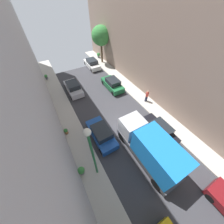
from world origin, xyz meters
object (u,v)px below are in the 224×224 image
potted_plant_3 (66,131)px  lamp_post (92,150)px  parked_car_right_3 (112,84)px  pedestrian (147,96)px  parked_car_right_4 (92,64)px  delivery_truck (150,148)px  street_tree_1 (101,36)px  parked_car_right_2 (159,130)px  parked_car_left_3 (73,88)px  potted_plant_2 (81,171)px  potted_plant_5 (46,77)px  potted_plant_1 (99,55)px  parked_car_left_2 (101,134)px

potted_plant_3 → lamp_post: 6.50m
parked_car_right_3 → pedestrian: (2.35, -4.98, 0.35)m
parked_car_right_4 → lamp_post: 19.37m
delivery_truck → potted_plant_3: (-5.75, 6.26, -1.26)m
street_tree_1 → potted_plant_3: size_ratio=8.99×
parked_car_right_2 → street_tree_1: street_tree_1 is taller
parked_car_left_3 → street_tree_1: bearing=38.8°
parked_car_left_3 → parked_car_right_3: size_ratio=1.00×
parked_car_right_4 → delivery_truck: 18.86m
street_tree_1 → potted_plant_2: size_ratio=7.50×
parked_car_right_3 → lamp_post: size_ratio=0.67×
pedestrian → potted_plant_5: size_ratio=2.17×
potted_plant_2 → potted_plant_3: (0.00, 4.62, -0.09)m
potted_plant_1 → lamp_post: bearing=-116.1°
parked_car_right_2 → street_tree_1: bearing=82.1°
parked_car_right_2 → potted_plant_2: 8.46m
parked_car_right_3 → street_tree_1: (2.52, 8.40, 4.06)m
parked_car_right_3 → lamp_post: 12.86m
parked_car_left_2 → potted_plant_3: bearing=143.2°
street_tree_1 → potted_plant_5: street_tree_1 is taller
parked_car_left_3 → potted_plant_2: (-3.06, -11.42, -0.10)m
potted_plant_1 → potted_plant_2: bearing=-119.3°
parked_car_right_4 → pedestrian: 12.80m
parked_car_right_2 → street_tree_1: (2.52, 18.06, 4.06)m
parked_car_right_2 → parked_car_right_4: bearing=90.0°
potted_plant_3 → parked_car_left_3: bearing=65.8°
parked_car_left_3 → parked_car_right_4: same height
parked_car_right_3 → pedestrian: size_ratio=2.44×
potted_plant_3 → potted_plant_1: bearing=53.8°
potted_plant_5 → street_tree_1: bearing=5.1°
delivery_truck → lamp_post: 5.30m
parked_car_right_4 → potted_plant_2: 18.98m
parked_car_right_4 → potted_plant_5: parked_car_right_4 is taller
parked_car_right_2 → lamp_post: (-7.30, -0.34, 3.50)m
parked_car_right_3 → parked_car_left_2: bearing=-127.4°
street_tree_1 → potted_plant_5: bearing=-174.9°
parked_car_left_2 → potted_plant_1: 19.50m
parked_car_right_3 → delivery_truck: delivery_truck is taller
parked_car_right_2 → lamp_post: lamp_post is taller
pedestrian → delivery_truck: bearing=-129.9°
parked_car_right_4 → pedestrian: bearing=-79.4°
delivery_truck → potted_plant_1: bearing=75.7°
parked_car_right_3 → potted_plant_1: parked_car_right_3 is taller
parked_car_left_3 → potted_plant_5: size_ratio=5.31×
pedestrian → potted_plant_2: 11.68m
potted_plant_3 → potted_plant_5: size_ratio=0.88×
parked_car_right_2 → delivery_truck: bearing=-153.1°
pedestrian → lamp_post: lamp_post is taller
potted_plant_1 → potted_plant_3: (-11.25, -15.41, -0.17)m
parked_car_right_3 → potted_plant_5: bearing=138.1°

